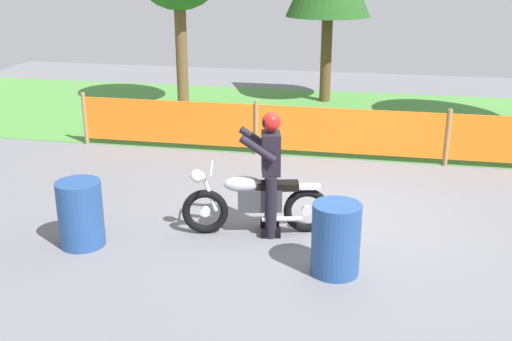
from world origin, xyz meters
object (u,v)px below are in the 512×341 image
oil_drum (81,214)px  spare_drum (336,239)px  motorcycle_lead (255,201)px  rider_lead (270,169)px

oil_drum → spare_drum: bearing=-1.7°
motorcycle_lead → spare_drum: bearing=128.3°
rider_lead → spare_drum: rider_lead is taller
spare_drum → rider_lead: bearing=135.1°
rider_lead → spare_drum: (0.97, -0.97, -0.48)m
rider_lead → oil_drum: rider_lead is taller
motorcycle_lead → spare_drum: size_ratio=2.26×
motorcycle_lead → rider_lead: size_ratio=1.18×
rider_lead → spare_drum: bearing=121.9°
motorcycle_lead → spare_drum: motorcycle_lead is taller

